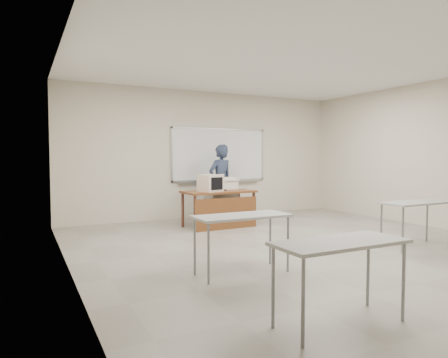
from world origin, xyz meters
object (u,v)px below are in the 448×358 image
whiteboard (219,155)px  podium (220,201)px  presenter (220,182)px  laptop (216,187)px  crt_monitor (210,183)px  mouse (241,189)px  instructor_desk (221,201)px  keyboard (224,178)px

whiteboard → podium: (-0.50, -1.03, -0.99)m
podium → presenter: size_ratio=0.56×
laptop → presenter: presenter is taller
crt_monitor → mouse: 0.83m
podium → laptop: (-0.19, -0.19, 0.32)m
laptop → mouse: laptop is taller
crt_monitor → laptop: crt_monitor is taller
instructor_desk → laptop: size_ratio=4.40×
whiteboard → laptop: bearing=-119.6°
whiteboard → laptop: whiteboard is taller
whiteboard → keyboard: bearing=-110.3°
keyboard → presenter: 0.41m
whiteboard → crt_monitor: 1.86m
mouse → instructor_desk: bearing=-172.5°
whiteboard → keyboard: 1.12m
keyboard → presenter: presenter is taller
crt_monitor → presenter: (0.70, 0.93, -0.06)m
podium → keyboard: bearing=20.4°
podium → mouse: (0.35, -0.29, 0.28)m
presenter → crt_monitor: bearing=39.2°
whiteboard → podium: whiteboard is taller
instructor_desk → crt_monitor: bearing=-178.9°
whiteboard → mouse: 1.51m
whiteboard → mouse: whiteboard is taller
laptop → presenter: bearing=58.5°
podium → mouse: 0.53m
instructor_desk → podium: 0.50m
instructor_desk → mouse: mouse is taller
instructor_desk → mouse: size_ratio=16.61×
whiteboard → instructor_desk: whiteboard is taller
whiteboard → presenter: size_ratio=1.44×
laptop → mouse: 0.55m
crt_monitor → keyboard: (0.60, 0.55, 0.06)m
podium → keyboard: keyboard is taller
instructor_desk → crt_monitor: size_ratio=3.41×
instructor_desk → podium: bearing=64.4°
whiteboard → instructor_desk: bearing=-115.3°
mouse → presenter: 0.77m
podium → crt_monitor: 0.78m
whiteboard → podium: size_ratio=2.55×
whiteboard → mouse: bearing=-96.5°
mouse → presenter: size_ratio=0.05×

